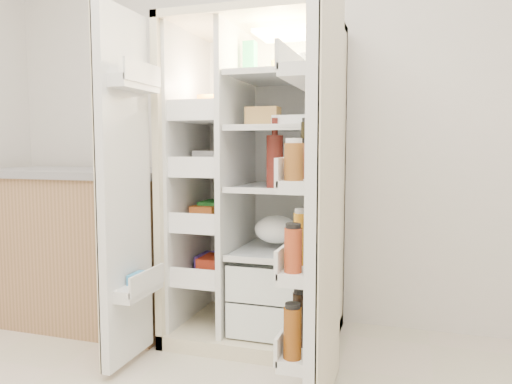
% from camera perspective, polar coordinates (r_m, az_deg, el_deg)
% --- Properties ---
extents(wall_back, '(4.00, 0.02, 2.70)m').
position_cam_1_polar(wall_back, '(3.11, 3.58, 9.88)').
color(wall_back, silver).
rests_on(wall_back, floor).
extents(refrigerator, '(0.92, 0.70, 1.80)m').
position_cam_1_polar(refrigerator, '(2.80, 0.64, -2.03)').
color(refrigerator, beige).
rests_on(refrigerator, floor).
extents(freezer_door, '(0.15, 0.40, 1.72)m').
position_cam_1_polar(freezer_door, '(2.46, -15.15, 0.24)').
color(freezer_door, silver).
rests_on(freezer_door, floor).
extents(fridge_door, '(0.17, 0.58, 1.72)m').
position_cam_1_polar(fridge_door, '(2.01, 7.60, -1.45)').
color(fridge_door, silver).
rests_on(fridge_door, floor).
extents(kitchen_counter, '(1.33, 0.71, 0.96)m').
position_cam_1_polar(kitchen_counter, '(3.30, -19.51, -5.80)').
color(kitchen_counter, '#A47952').
rests_on(kitchen_counter, floor).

